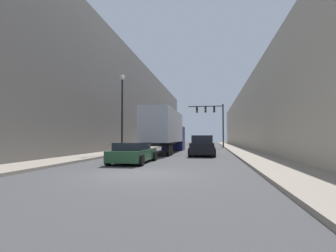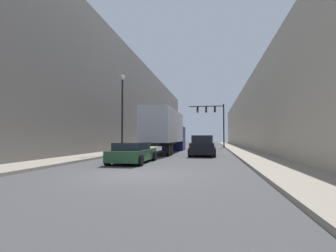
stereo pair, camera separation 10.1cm
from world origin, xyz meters
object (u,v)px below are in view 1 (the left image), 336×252
Objects in this scene: traffic_signal_gantry at (214,117)px; street_lamp at (122,104)px; semi_truck at (166,130)px; sedan_car at (133,153)px; suv_car at (203,146)px.

traffic_signal_gantry is 0.94× the size of street_lamp.
semi_truck is 1.97× the size of traffic_signal_gantry.
semi_truck is 2.87× the size of sedan_car.
suv_car is at bearing 61.54° from sedan_car.
street_lamp is (-7.00, -0.35, 3.70)m from suv_car.
suv_car reaches higher than sedan_car.
street_lamp reaches higher than suv_car.
traffic_signal_gantry is 20.38m from street_lamp.
sedan_car is 0.65× the size of street_lamp.
semi_truck is at bearing 134.35° from suv_car.
suv_car is at bearing -93.51° from traffic_signal_gantry.
street_lamp is (-3.12, 6.81, 3.91)m from sedan_car.
semi_truck is 5.62m from suv_car.
semi_truck reaches higher than suv_car.
semi_truck is at bearing -108.78° from traffic_signal_gantry.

